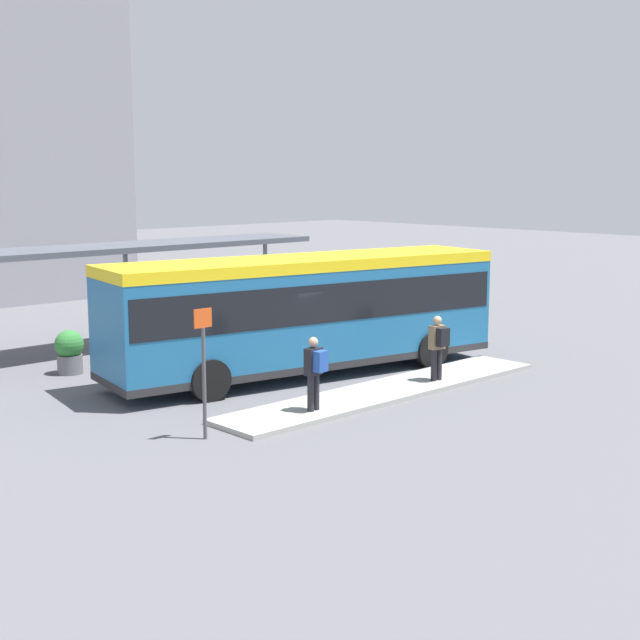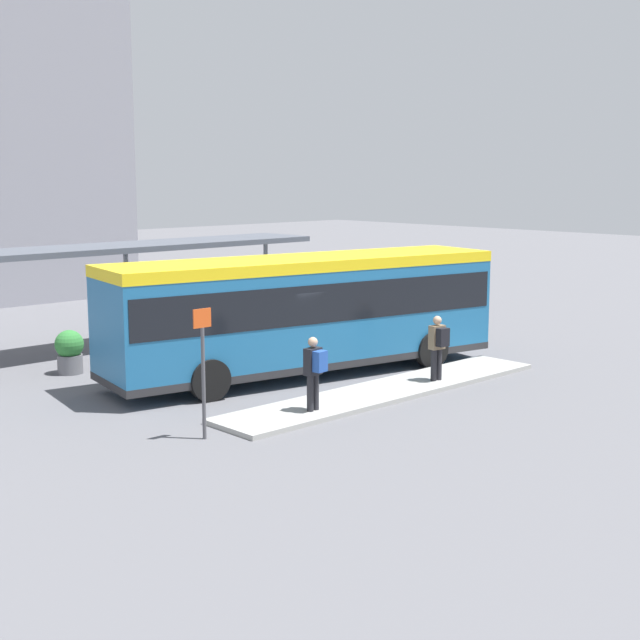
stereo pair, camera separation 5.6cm
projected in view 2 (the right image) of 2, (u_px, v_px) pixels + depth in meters
name	position (u px, v px, depth m)	size (l,w,h in m)	color
ground_plane	(305.00, 374.00, 24.97)	(120.00, 120.00, 0.00)	#5B5B60
curb_island	(387.00, 391.00, 22.85)	(10.34, 1.80, 0.12)	#9E9E99
city_bus	(305.00, 307.00, 24.66)	(11.72, 4.62, 3.30)	#1E6093
pedestrian_waiting	(314.00, 369.00, 20.53)	(0.45, 0.48, 1.74)	#232328
pedestrian_companion	(438.00, 344.00, 23.54)	(0.45, 0.48, 1.74)	#232328
bicycle_black	(456.00, 325.00, 31.02)	(0.48, 1.63, 0.71)	black
bicycle_blue	(430.00, 322.00, 31.46)	(0.48, 1.79, 0.77)	black
bicycle_white	(413.00, 320.00, 32.19)	(0.48, 1.58, 0.68)	black
station_shelter	(125.00, 249.00, 28.46)	(13.72, 2.54, 3.33)	#4C515B
potted_planter_near_shelter	(70.00, 351.00, 24.99)	(0.81, 0.81, 1.24)	slate
platform_sign	(203.00, 367.00, 18.65)	(0.44, 0.08, 2.80)	#4C4C51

